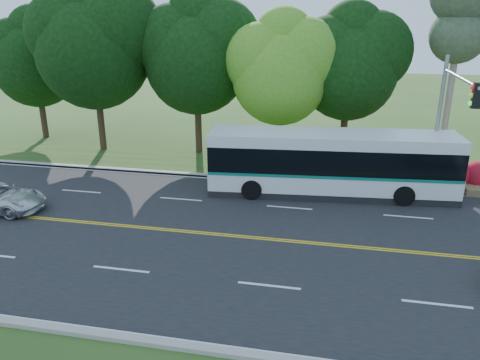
# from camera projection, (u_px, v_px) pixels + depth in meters

# --- Properties ---
(ground) EXTENTS (120.00, 120.00, 0.00)m
(ground) POSITION_uv_depth(u_px,v_px,m) (293.00, 242.00, 19.32)
(ground) COLOR #294517
(ground) RESTS_ON ground
(road) EXTENTS (60.00, 14.00, 0.02)m
(road) POSITION_uv_depth(u_px,v_px,m) (293.00, 241.00, 19.32)
(road) COLOR black
(road) RESTS_ON ground
(curb_north) EXTENTS (60.00, 0.30, 0.15)m
(curb_north) POSITION_uv_depth(u_px,v_px,m) (305.00, 182.00, 25.89)
(curb_north) COLOR #AAA39A
(curb_north) RESTS_ON ground
(curb_south) EXTENTS (60.00, 0.30, 0.15)m
(curb_south) POSITION_uv_depth(u_px,v_px,m) (268.00, 358.00, 12.70)
(curb_south) COLOR #AAA39A
(curb_south) RESTS_ON ground
(grass_verge) EXTENTS (60.00, 4.00, 0.10)m
(grass_verge) POSITION_uv_depth(u_px,v_px,m) (307.00, 172.00, 27.61)
(grass_verge) COLOR #294517
(grass_verge) RESTS_ON ground
(lane_markings) EXTENTS (57.60, 13.82, 0.00)m
(lane_markings) POSITION_uv_depth(u_px,v_px,m) (291.00, 241.00, 19.33)
(lane_markings) COLOR gold
(lane_markings) RESTS_ON road
(tree_row) EXTENTS (44.70, 9.10, 13.84)m
(tree_row) POSITION_uv_depth(u_px,v_px,m) (233.00, 50.00, 29.19)
(tree_row) COLOR #302015
(tree_row) RESTS_ON ground
(bougainvillea_hedge) EXTENTS (9.50, 2.25, 1.50)m
(bougainvillea_hedge) POSITION_uv_depth(u_px,v_px,m) (440.00, 174.00, 25.26)
(bougainvillea_hedge) COLOR maroon
(bougainvillea_hedge) RESTS_ON ground
(traffic_signal) EXTENTS (0.42, 6.10, 7.00)m
(traffic_signal) POSITION_uv_depth(u_px,v_px,m) (449.00, 111.00, 21.51)
(traffic_signal) COLOR gray
(traffic_signal) RESTS_ON ground
(transit_bus) EXTENTS (12.58, 3.76, 3.24)m
(transit_bus) POSITION_uv_depth(u_px,v_px,m) (331.00, 164.00, 23.87)
(transit_bus) COLOR white
(transit_bus) RESTS_ON road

